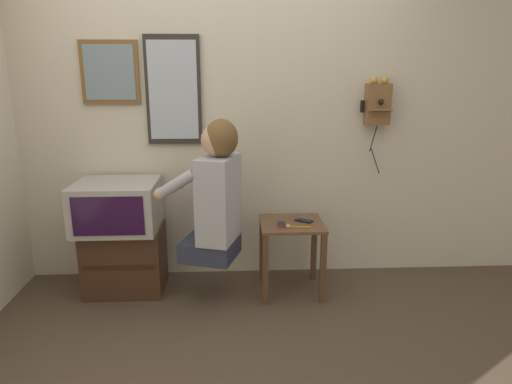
{
  "coord_description": "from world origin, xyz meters",
  "views": [
    {
      "loc": [
        0.0,
        -2.31,
        1.61
      ],
      "look_at": [
        0.15,
        0.77,
        0.79
      ],
      "focal_mm": 32.0,
      "sensor_mm": 36.0,
      "label": 1
    }
  ],
  "objects_px": {
    "cell_phone_held": "(281,224)",
    "cell_phone_spare": "(304,221)",
    "television": "(117,206)",
    "wall_mirror": "(173,90)",
    "person": "(215,193)",
    "toothbrush": "(297,227)",
    "wall_phone_antique": "(377,103)",
    "framed_picture": "(110,72)"
  },
  "relations": [
    {
      "from": "person",
      "to": "television",
      "type": "height_order",
      "value": "person"
    },
    {
      "from": "framed_picture",
      "to": "person",
      "type": "bearing_deg",
      "value": -30.65
    },
    {
      "from": "cell_phone_spare",
      "to": "wall_mirror",
      "type": "bearing_deg",
      "value": 107.47
    },
    {
      "from": "television",
      "to": "cell_phone_spare",
      "type": "bearing_deg",
      "value": -2.45
    },
    {
      "from": "wall_phone_antique",
      "to": "wall_mirror",
      "type": "relative_size",
      "value": 0.92
    },
    {
      "from": "wall_phone_antique",
      "to": "cell_phone_held",
      "type": "height_order",
      "value": "wall_phone_antique"
    },
    {
      "from": "wall_phone_antique",
      "to": "wall_mirror",
      "type": "distance_m",
      "value": 1.53
    },
    {
      "from": "television",
      "to": "wall_phone_antique",
      "type": "xyz_separation_m",
      "value": [
        1.94,
        0.23,
        0.71
      ]
    },
    {
      "from": "wall_phone_antique",
      "to": "cell_phone_held",
      "type": "bearing_deg",
      "value": -154.4
    },
    {
      "from": "wall_mirror",
      "to": "toothbrush",
      "type": "distance_m",
      "value": 1.36
    },
    {
      "from": "framed_picture",
      "to": "wall_mirror",
      "type": "xyz_separation_m",
      "value": [
        0.46,
        -0.0,
        -0.13
      ]
    },
    {
      "from": "person",
      "to": "toothbrush",
      "type": "bearing_deg",
      "value": -74.24
    },
    {
      "from": "person",
      "to": "framed_picture",
      "type": "bearing_deg",
      "value": 76.46
    },
    {
      "from": "toothbrush",
      "to": "person",
      "type": "bearing_deg",
      "value": 90.22
    },
    {
      "from": "cell_phone_held",
      "to": "cell_phone_spare",
      "type": "xyz_separation_m",
      "value": [
        0.17,
        0.07,
        0.0
      ]
    },
    {
      "from": "cell_phone_held",
      "to": "cell_phone_spare",
      "type": "distance_m",
      "value": 0.19
    },
    {
      "from": "wall_mirror",
      "to": "cell_phone_held",
      "type": "relative_size",
      "value": 6.29
    },
    {
      "from": "person",
      "to": "cell_phone_held",
      "type": "relative_size",
      "value": 7.8
    },
    {
      "from": "television",
      "to": "framed_picture",
      "type": "bearing_deg",
      "value": 99.6
    },
    {
      "from": "person",
      "to": "wall_mirror",
      "type": "bearing_deg",
      "value": 51.81
    },
    {
      "from": "cell_phone_held",
      "to": "cell_phone_spare",
      "type": "height_order",
      "value": "same"
    },
    {
      "from": "television",
      "to": "wall_mirror",
      "type": "relative_size",
      "value": 0.74
    },
    {
      "from": "framed_picture",
      "to": "toothbrush",
      "type": "xyz_separation_m",
      "value": [
        1.33,
        -0.47,
        -1.05
      ]
    },
    {
      "from": "framed_picture",
      "to": "cell_phone_spare",
      "type": "distance_m",
      "value": 1.79
    },
    {
      "from": "cell_phone_held",
      "to": "toothbrush",
      "type": "distance_m",
      "value": 0.12
    },
    {
      "from": "toothbrush",
      "to": "television",
      "type": "bearing_deg",
      "value": 82.88
    },
    {
      "from": "person",
      "to": "television",
      "type": "xyz_separation_m",
      "value": [
        -0.72,
        0.18,
        -0.14
      ]
    },
    {
      "from": "person",
      "to": "toothbrush",
      "type": "xyz_separation_m",
      "value": [
        0.57,
        -0.01,
        -0.25
      ]
    },
    {
      "from": "wall_mirror",
      "to": "cell_phone_held",
      "type": "xyz_separation_m",
      "value": [
        0.78,
        -0.4,
        -0.92
      ]
    },
    {
      "from": "television",
      "to": "wall_phone_antique",
      "type": "height_order",
      "value": "wall_phone_antique"
    },
    {
      "from": "cell_phone_held",
      "to": "framed_picture",
      "type": "bearing_deg",
      "value": 164.02
    },
    {
      "from": "framed_picture",
      "to": "cell_phone_spare",
      "type": "height_order",
      "value": "framed_picture"
    },
    {
      "from": "wall_phone_antique",
      "to": "cell_phone_spare",
      "type": "bearing_deg",
      "value": -153.8
    },
    {
      "from": "cell_phone_held",
      "to": "cell_phone_spare",
      "type": "bearing_deg",
      "value": 25.74
    },
    {
      "from": "television",
      "to": "wall_mirror",
      "type": "height_order",
      "value": "wall_mirror"
    },
    {
      "from": "person",
      "to": "toothbrush",
      "type": "distance_m",
      "value": 0.62
    },
    {
      "from": "television",
      "to": "toothbrush",
      "type": "bearing_deg",
      "value": -8.69
    },
    {
      "from": "person",
      "to": "wall_phone_antique",
      "type": "height_order",
      "value": "wall_phone_antique"
    },
    {
      "from": "person",
      "to": "wall_mirror",
      "type": "relative_size",
      "value": 1.24
    },
    {
      "from": "framed_picture",
      "to": "cell_phone_spare",
      "type": "bearing_deg",
      "value": -13.2
    },
    {
      "from": "television",
      "to": "wall_mirror",
      "type": "distance_m",
      "value": 0.94
    },
    {
      "from": "person",
      "to": "cell_phone_held",
      "type": "xyz_separation_m",
      "value": [
        0.46,
        0.05,
        -0.25
      ]
    }
  ]
}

